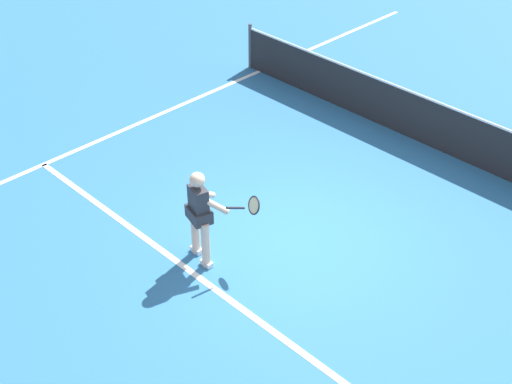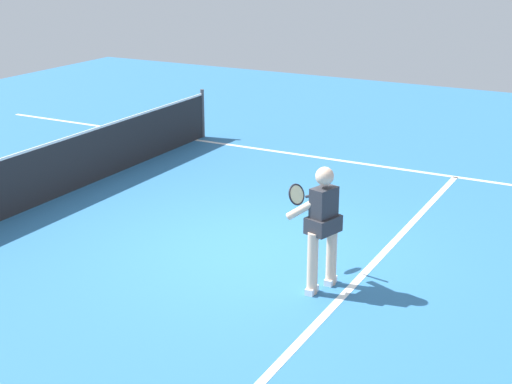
% 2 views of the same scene
% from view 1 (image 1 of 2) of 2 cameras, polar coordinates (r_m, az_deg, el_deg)
% --- Properties ---
extents(ground_plane, '(26.28, 26.28, 0.00)m').
position_cam_1_polar(ground_plane, '(11.30, 2.73, -3.86)').
color(ground_plane, teal).
extents(service_line_marking, '(9.29, 0.10, 0.01)m').
position_cam_1_polar(service_line_marking, '(10.46, -3.27, -7.67)').
color(service_line_marking, white).
rests_on(service_line_marking, ground).
extents(sideline_left_marking, '(0.10, 18.21, 0.01)m').
position_cam_1_polar(sideline_left_marking, '(14.28, -11.04, 4.58)').
color(sideline_left_marking, white).
rests_on(sideline_left_marking, ground).
extents(court_net, '(9.97, 0.08, 1.04)m').
position_cam_1_polar(court_net, '(13.72, 14.16, 5.12)').
color(court_net, '#4C4C51').
rests_on(court_net, ground).
extents(tennis_player, '(0.95, 0.89, 1.55)m').
position_cam_1_polar(tennis_player, '(10.46, -4.36, -1.69)').
color(tennis_player, beige).
rests_on(tennis_player, ground).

